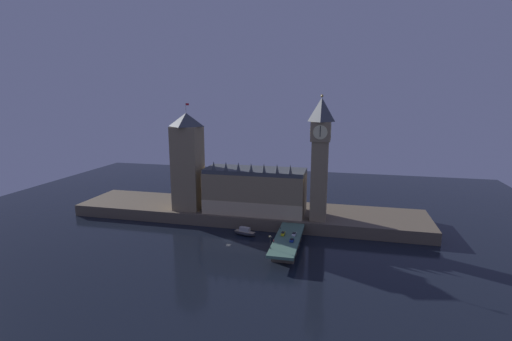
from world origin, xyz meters
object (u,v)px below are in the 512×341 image
car_northbound_lead (283,234)px  car_southbound_lead (292,240)px  victoria_tower (188,161)px  pedestrian_far_rail (281,227)px  clock_tower (320,155)px  street_lamp_near (270,240)px  car_southbound_trail (294,234)px  pedestrian_near_rail (274,241)px  boat_upstream (245,232)px

car_northbound_lead → car_southbound_lead: bearing=-53.5°
victoria_tower → pedestrian_far_rail: (62.32, -22.44, -29.59)m
clock_tower → street_lamp_near: size_ratio=10.99×
street_lamp_near → car_southbound_lead: bearing=51.2°
victoria_tower → pedestrian_far_rail: 72.55m
victoria_tower → street_lamp_near: size_ratio=10.24×
victoria_tower → car_southbound_trail: (70.64, -30.01, -29.94)m
car_southbound_trail → pedestrian_near_rail: bearing=-124.0°
boat_upstream → clock_tower: bearing=22.9°
street_lamp_near → pedestrian_near_rail: bearing=86.7°
car_southbound_lead → pedestrian_far_rail: pedestrian_far_rail is taller
pedestrian_far_rail → boat_upstream: bearing=173.6°
car_southbound_lead → pedestrian_far_rail: (-8.32, 16.04, 0.35)m
clock_tower → pedestrian_far_rail: 45.39m
car_southbound_lead → car_southbound_trail: same height
victoria_tower → street_lamp_near: 83.50m
clock_tower → car_northbound_lead: 48.77m
pedestrian_near_rail → car_southbound_trail: bearing=56.0°
pedestrian_near_rail → boat_upstream: bearing=132.8°
car_southbound_lead → victoria_tower: bearing=151.4°
clock_tower → pedestrian_near_rail: 56.73m
victoria_tower → clock_tower: bearing=-2.6°
car_northbound_lead → pedestrian_near_rail: pedestrian_near_rail is taller
car_southbound_lead → boat_upstream: car_southbound_lead is taller
pedestrian_near_rail → pedestrian_far_rail: bearing=90.0°
victoria_tower → car_southbound_trail: bearing=-23.0°
clock_tower → boat_upstream: 60.13m
victoria_tower → pedestrian_near_rail: 81.01m
victoria_tower → car_southbound_lead: bearing=-28.6°
pedestrian_far_rail → car_southbound_trail: bearing=-42.3°
car_southbound_lead → pedestrian_near_rail: size_ratio=2.46×
victoria_tower → pedestrian_near_rail: (62.32, -42.36, -29.74)m
pedestrian_near_rail → pedestrian_far_rail: 19.92m
street_lamp_near → victoria_tower: bearing=141.5°
car_southbound_lead → car_southbound_trail: size_ratio=0.88×
pedestrian_far_rail → boat_upstream: pedestrian_far_rail is taller
pedestrian_near_rail → street_lamp_near: 7.66m
clock_tower → victoria_tower: size_ratio=1.07×
clock_tower → pedestrian_near_rail: clock_tower is taller
victoria_tower → car_northbound_lead: victoria_tower is taller
street_lamp_near → pedestrian_far_rail: bearing=89.1°
car_northbound_lead → pedestrian_near_rail: bearing=-103.7°
pedestrian_far_rail → boat_upstream: (-20.56, 2.30, -5.67)m
clock_tower → pedestrian_near_rail: bearing=-115.6°
street_lamp_near → clock_tower: bearing=67.5°
clock_tower → car_northbound_lead: (-15.79, -27.37, -37.14)m
pedestrian_far_rail → car_northbound_lead: bearing=-72.0°
clock_tower → victoria_tower: 81.30m
victoria_tower → street_lamp_near: victoria_tower is taller
car_southbound_trail → pedestrian_far_rail: (-8.32, 7.57, 0.35)m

